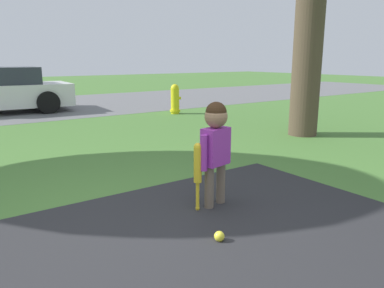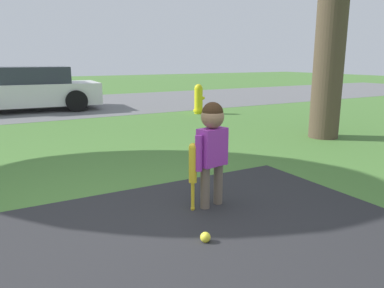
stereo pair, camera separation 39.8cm
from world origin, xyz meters
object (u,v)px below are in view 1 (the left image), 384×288
object	(u,v)px
fire_hydrant	(175,99)
sports_ball	(219,236)
baseball_bat	(198,167)
child	(216,139)

from	to	relation	value
fire_hydrant	sports_ball	bearing A→B (deg)	-119.99
baseball_bat	fire_hydrant	world-z (taller)	fire_hydrant
child	fire_hydrant	world-z (taller)	child
child	fire_hydrant	distance (m)	6.51
child	fire_hydrant	bearing A→B (deg)	48.32
baseball_bat	fire_hydrant	size ratio (longest dim) A/B	0.85
baseball_bat	sports_ball	distance (m)	0.77
child	sports_ball	bearing A→B (deg)	-138.45
child	baseball_bat	bearing A→B (deg)	168.88
sports_ball	fire_hydrant	world-z (taller)	fire_hydrant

